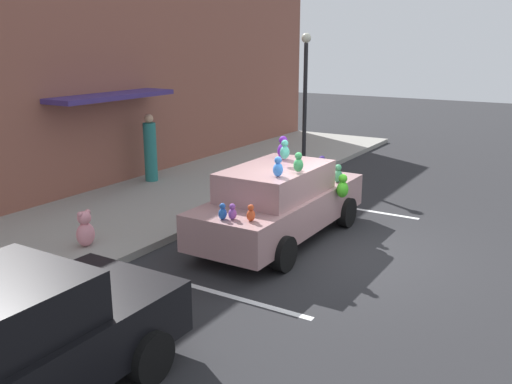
# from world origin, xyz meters

# --- Properties ---
(ground_plane) EXTENTS (60.00, 60.00, 0.00)m
(ground_plane) POSITION_xyz_m (0.00, 0.00, 0.00)
(ground_plane) COLOR #262628
(sidewalk) EXTENTS (24.00, 4.00, 0.15)m
(sidewalk) POSITION_xyz_m (0.00, 5.00, 0.07)
(sidewalk) COLOR gray
(sidewalk) RESTS_ON ground
(storefront_building) EXTENTS (24.00, 1.25, 6.40)m
(storefront_building) POSITION_xyz_m (0.01, 7.14, 3.19)
(storefront_building) COLOR brown
(storefront_building) RESTS_ON ground
(parking_stripe_front) EXTENTS (0.12, 3.60, 0.01)m
(parking_stripe_front) POSITION_xyz_m (2.84, 1.00, 0.00)
(parking_stripe_front) COLOR silver
(parking_stripe_front) RESTS_ON ground
(parking_stripe_rear) EXTENTS (0.12, 3.60, 0.01)m
(parking_stripe_rear) POSITION_xyz_m (-2.65, 1.00, 0.00)
(parking_stripe_rear) COLOR silver
(parking_stripe_rear) RESTS_ON ground
(plush_covered_car) EXTENTS (4.56, 1.99, 2.05)m
(plush_covered_car) POSITION_xyz_m (0.04, 1.23, 0.80)
(plush_covered_car) COLOR #A37A7B
(plush_covered_car) RESTS_ON ground
(teddy_bear_on_sidewalk) EXTENTS (0.37, 0.30, 0.70)m
(teddy_bear_on_sidewalk) POSITION_xyz_m (-2.54, 3.99, 0.47)
(teddy_bear_on_sidewalk) COLOR pink
(teddy_bear_on_sidewalk) RESTS_ON sidewalk
(street_lamp_post) EXTENTS (0.28, 0.28, 3.96)m
(street_lamp_post) POSITION_xyz_m (5.58, 3.50, 2.57)
(street_lamp_post) COLOR black
(street_lamp_post) RESTS_ON sidewalk
(pedestrian_walking_past) EXTENTS (0.35, 0.35, 1.84)m
(pedestrian_walking_past) POSITION_xyz_m (1.98, 6.38, 1.01)
(pedestrian_walking_past) COLOR #277571
(pedestrian_walking_past) RESTS_ON sidewalk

